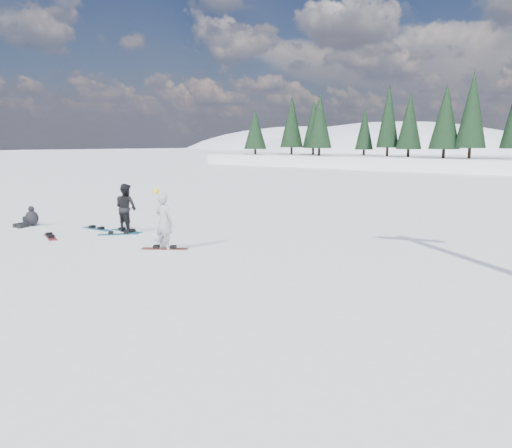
{
  "coord_description": "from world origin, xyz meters",
  "views": [
    {
      "loc": [
        14.56,
        -9.66,
        3.45
      ],
      "look_at": [
        5.3,
        1.22,
        1.1
      ],
      "focal_mm": 35.0,
      "sensor_mm": 36.0,
      "label": 1
    }
  ],
  "objects": [
    {
      "name": "ground",
      "position": [
        0.0,
        0.0,
        0.0
      ],
      "size": [
        420.0,
        420.0,
        0.0
      ],
      "primitive_type": "plane",
      "color": "white",
      "rests_on": "ground"
    },
    {
      "name": "snowboarder_woman",
      "position": [
        1.98,
        0.52,
        0.93
      ],
      "size": [
        0.72,
        0.53,
        1.98
      ],
      "rotation": [
        0.0,
        0.0,
        3.29
      ],
      "color": "#ADADB3",
      "rests_on": "ground"
    },
    {
      "name": "snowboarder_man",
      "position": [
        -1.72,
        1.67,
        0.94
      ],
      "size": [
        0.97,
        0.78,
        1.88
      ],
      "primitive_type": "imported",
      "rotation": [
        0.0,
        0.0,
        3.22
      ],
      "color": "black",
      "rests_on": "ground"
    },
    {
      "name": "seated_rider",
      "position": [
        -5.85,
        -0.15,
        0.32
      ],
      "size": [
        0.71,
        1.05,
        0.83
      ],
      "rotation": [
        0.0,
        0.0,
        0.28
      ],
      "color": "black",
      "rests_on": "ground"
    },
    {
      "name": "gear_bag",
      "position": [
        -6.55,
        0.1,
        0.15
      ],
      "size": [
        0.49,
        0.36,
        0.3
      ],
      "primitive_type": "cube",
      "rotation": [
        0.0,
        0.0,
        0.15
      ],
      "color": "black",
      "rests_on": "ground"
    },
    {
      "name": "snowboard_woman",
      "position": [
        1.98,
        0.52,
        0.01
      ],
      "size": [
        1.37,
        1.12,
        0.03
      ],
      "primitive_type": "cube",
      "rotation": [
        0.0,
        0.0,
        0.64
      ],
      "color": "maroon",
      "rests_on": "ground"
    },
    {
      "name": "snowboard_man",
      "position": [
        -1.72,
        1.67,
        0.01
      ],
      "size": [
        1.52,
        0.42,
        0.03
      ],
      "primitive_type": "cube",
      "rotation": [
        0.0,
        0.0,
        0.1
      ],
      "color": "#186D85",
      "rests_on": "ground"
    },
    {
      "name": "snowboard_loose_c",
      "position": [
        -3.06,
        1.18,
        0.01
      ],
      "size": [
        1.52,
        0.4,
        0.03
      ],
      "primitive_type": "cube",
      "rotation": [
        0.0,
        0.0,
        0.08
      ],
      "color": "#1C6C9A",
      "rests_on": "ground"
    },
    {
      "name": "snowboard_loose_a",
      "position": [
        -1.4,
        1.07,
        0.01
      ],
      "size": [
        1.15,
        1.35,
        0.03
      ],
      "primitive_type": "cube",
      "rotation": [
        0.0,
        0.0,
        0.9
      ],
      "color": "teal",
      "rests_on": "ground"
    },
    {
      "name": "snowboard_loose_b",
      "position": [
        -2.84,
        -0.88,
        0.01
      ],
      "size": [
        1.51,
        0.77,
        0.03
      ],
      "primitive_type": "cube",
      "rotation": [
        0.0,
        0.0,
        -0.35
      ],
      "color": "maroon",
      "rests_on": "ground"
    }
  ]
}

